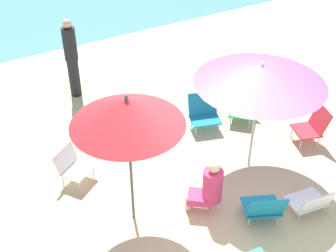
{
  "coord_description": "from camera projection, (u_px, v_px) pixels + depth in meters",
  "views": [
    {
      "loc": [
        -3.36,
        -3.61,
        5.05
      ],
      "look_at": [
        -0.34,
        1.64,
        0.7
      ],
      "focal_mm": 47.94,
      "sensor_mm": 36.0,
      "label": 1
    }
  ],
  "objects": [
    {
      "name": "ground_plane",
      "position": [
        241.0,
        211.0,
        6.85
      ],
      "size": [
        40.0,
        40.0,
        0.0
      ],
      "primitive_type": "plane",
      "color": "#D3BC8C"
    },
    {
      "name": "beach_chair_f",
      "position": [
        311.0,
        202.0,
        6.62
      ],
      "size": [
        0.62,
        0.55,
        0.53
      ],
      "rotation": [
        0.0,
        0.0,
        1.44
      ],
      "color": "white",
      "rests_on": "ground_plane"
    },
    {
      "name": "beach_chair_d",
      "position": [
        72.0,
        165.0,
        7.26
      ],
      "size": [
        0.68,
        0.68,
        0.57
      ],
      "rotation": [
        0.0,
        0.0,
        -0.97
      ],
      "color": "white",
      "rests_on": "ground_plane"
    },
    {
      "name": "person_b",
      "position": [
        72.0,
        58.0,
        9.09
      ],
      "size": [
        0.27,
        0.27,
        1.7
      ],
      "rotation": [
        0.0,
        0.0,
        6.03
      ],
      "color": "black",
      "rests_on": "ground_plane"
    },
    {
      "name": "beach_chair_a",
      "position": [
        313.0,
        125.0,
        8.06
      ],
      "size": [
        0.65,
        0.62,
        0.69
      ],
      "rotation": [
        0.0,
        0.0,
        2.82
      ],
      "color": "red",
      "rests_on": "ground_plane"
    },
    {
      "name": "umbrella_purple",
      "position": [
        261.0,
        74.0,
        6.71
      ],
      "size": [
        2.02,
        2.02,
        1.99
      ],
      "color": "silver",
      "rests_on": "ground_plane"
    },
    {
      "name": "person_a",
      "position": [
        209.0,
        187.0,
        6.58
      ],
      "size": [
        0.52,
        0.48,
        0.97
      ],
      "rotation": [
        0.0,
        0.0,
        2.49
      ],
      "color": "#DB3866",
      "rests_on": "ground_plane"
    },
    {
      "name": "beach_chair_c",
      "position": [
        243.0,
        106.0,
        8.72
      ],
      "size": [
        0.74,
        0.74,
        0.54
      ],
      "rotation": [
        0.0,
        0.0,
        -2.36
      ],
      "color": "#33934C",
      "rests_on": "ground_plane"
    },
    {
      "name": "beach_chair_b",
      "position": [
        204.0,
        112.0,
        8.47
      ],
      "size": [
        0.68,
        0.65,
        0.66
      ],
      "rotation": [
        0.0,
        0.0,
        -1.87
      ],
      "color": "teal",
      "rests_on": "ground_plane"
    },
    {
      "name": "umbrella_red",
      "position": [
        127.0,
        112.0,
        5.64
      ],
      "size": [
        1.51,
        1.51,
        2.16
      ],
      "color": "#4C4C51",
      "rests_on": "ground_plane"
    },
    {
      "name": "beach_chair_e",
      "position": [
        264.0,
        208.0,
        6.46
      ],
      "size": [
        0.71,
        0.7,
        0.64
      ],
      "rotation": [
        0.0,
        0.0,
        1.14
      ],
      "color": "teal",
      "rests_on": "ground_plane"
    }
  ]
}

